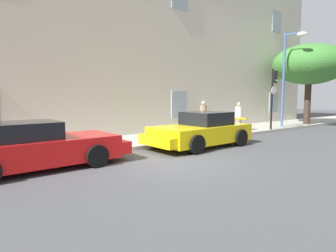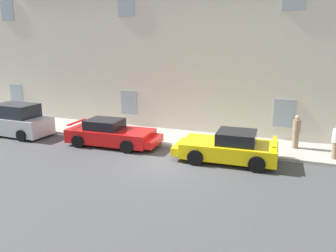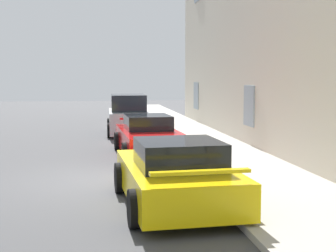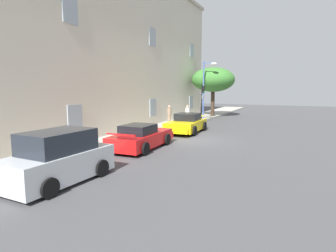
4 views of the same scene
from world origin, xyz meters
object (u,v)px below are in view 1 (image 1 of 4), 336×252
at_px(pedestrian_strolling, 203,116).
at_px(tree_near_kerb, 309,65).
at_px(sportscar_red_lead, 42,147).
at_px(street_lamp, 291,62).
at_px(sportscar_yellow_flank, 199,132).
at_px(pedestrian_admiring, 239,117).
at_px(traffic_light, 274,88).

bearing_deg(pedestrian_strolling, tree_near_kerb, -8.93).
bearing_deg(tree_near_kerb, sportscar_red_lead, -176.01).
bearing_deg(street_lamp, sportscar_red_lead, -176.15).
xyz_separation_m(sportscar_yellow_flank, street_lamp, (8.70, 1.15, 3.53)).
bearing_deg(sportscar_yellow_flank, tree_near_kerb, 6.86).
distance_m(tree_near_kerb, street_lamp, 2.77).
bearing_deg(pedestrian_admiring, pedestrian_strolling, 148.03).
relative_size(tree_near_kerb, street_lamp, 0.93).
relative_size(tree_near_kerb, pedestrian_strolling, 3.27).
bearing_deg(tree_near_kerb, traffic_light, -175.32).
bearing_deg(pedestrian_admiring, sportscar_red_lead, -171.83).
xyz_separation_m(sportscar_red_lead, sportscar_yellow_flank, (5.94, -0.17, 0.03)).
height_order(pedestrian_admiring, pedestrian_strolling, pedestrian_strolling).
distance_m(traffic_light, pedestrian_strolling, 4.48).
bearing_deg(pedestrian_strolling, street_lamp, -15.16).
xyz_separation_m(sportscar_red_lead, street_lamp, (14.64, 0.99, 3.55)).
height_order(traffic_light, pedestrian_strolling, traffic_light).
relative_size(pedestrian_admiring, pedestrian_strolling, 0.96).
relative_size(sportscar_red_lead, pedestrian_strolling, 2.96).
bearing_deg(pedestrian_admiring, street_lamp, -7.25).
xyz_separation_m(tree_near_kerb, traffic_light, (-4.71, -0.39, -1.69)).
distance_m(tree_near_kerb, pedestrian_admiring, 7.61).
distance_m(traffic_light, street_lamp, 2.56).
height_order(street_lamp, pedestrian_admiring, street_lamp).
distance_m(sportscar_yellow_flank, street_lamp, 9.46).
height_order(sportscar_red_lead, sportscar_yellow_flank, sportscar_yellow_flank).
distance_m(sportscar_red_lead, pedestrian_admiring, 10.63).
relative_size(tree_near_kerb, traffic_light, 1.57).
height_order(traffic_light, pedestrian_admiring, traffic_light).
bearing_deg(street_lamp, pedestrian_admiring, 172.75).
relative_size(traffic_light, street_lamp, 0.59).
xyz_separation_m(sportscar_red_lead, traffic_light, (12.68, 0.83, 1.90)).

